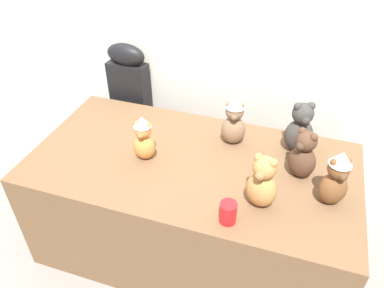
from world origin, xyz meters
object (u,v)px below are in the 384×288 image
teddy_bear_mocha (234,121)px  display_table (192,205)px  teddy_bear_ginger (144,138)px  teddy_bear_caramel (262,183)px  party_cup_red (228,212)px  instrument_case (132,112)px  teddy_bear_charcoal (300,129)px  teddy_bear_chestnut (336,179)px  teddy_bear_cocoa (303,155)px

teddy_bear_mocha → display_table: bearing=-135.2°
teddy_bear_ginger → teddy_bear_caramel: teddy_bear_caramel is taller
teddy_bear_caramel → party_cup_red: size_ratio=2.68×
teddy_bear_mocha → teddy_bear_caramel: bearing=-71.8°
teddy_bear_ginger → instrument_case: bearing=117.0°
teddy_bear_caramel → teddy_bear_charcoal: bearing=90.3°
teddy_bear_ginger → teddy_bear_caramel: (0.67, -0.15, 0.00)m
teddy_bear_chestnut → instrument_case: bearing=125.1°
teddy_bear_charcoal → party_cup_red: bearing=-133.6°
teddy_bear_ginger → teddy_bear_charcoal: bearing=18.0°
teddy_bear_mocha → teddy_bear_chestnut: size_ratio=1.01×
teddy_bear_chestnut → teddy_bear_caramel: size_ratio=1.04×
teddy_bear_mocha → teddy_bear_cocoa: (0.40, -0.17, -0.02)m
instrument_case → teddy_bear_ginger: size_ratio=3.95×
party_cup_red → teddy_bear_chestnut: bearing=32.0°
teddy_bear_charcoal → teddy_bear_mocha: bearing=164.4°
teddy_bear_cocoa → instrument_case: bearing=-171.9°
instrument_case → teddy_bear_charcoal: bearing=-9.6°
teddy_bear_charcoal → teddy_bear_caramel: 0.51m
teddy_bear_chestnut → party_cup_red: size_ratio=2.77×
teddy_bear_cocoa → party_cup_red: 0.52m
display_table → teddy_bear_mocha: 0.58m
teddy_bear_chestnut → teddy_bear_caramel: teddy_bear_chestnut is taller
teddy_bear_chestnut → teddy_bear_caramel: 0.34m
teddy_bear_mocha → teddy_bear_caramel: (0.24, -0.44, -0.01)m
teddy_bear_caramel → teddy_bear_cocoa: size_ratio=1.03×
display_table → teddy_bear_charcoal: 0.78m
display_table → teddy_bear_chestnut: 0.89m
instrument_case → teddy_bear_mocha: 0.96m
instrument_case → teddy_bear_cocoa: (1.24, -0.52, 0.30)m
teddy_bear_ginger → teddy_bear_cocoa: size_ratio=0.95×
teddy_bear_chestnut → teddy_bear_ginger: 0.99m
teddy_bear_mocha → teddy_bear_chestnut: teddy_bear_mocha is taller
teddy_bear_charcoal → teddy_bear_chestnut: bearing=-84.7°
teddy_bear_caramel → teddy_bear_chestnut: bearing=35.2°
teddy_bear_caramel → teddy_bear_cocoa: teddy_bear_caramel is taller
teddy_bear_mocha → teddy_bear_ginger: size_ratio=1.14×
display_table → teddy_bear_chestnut: size_ratio=5.92×
teddy_bear_charcoal → teddy_bear_ginger: teddy_bear_charcoal is taller
teddy_bear_mocha → teddy_bear_chestnut: bearing=-40.1°
teddy_bear_charcoal → party_cup_red: size_ratio=2.83×
teddy_bear_mocha → teddy_bear_charcoal: 0.37m
teddy_bear_chestnut → teddy_bear_ginger: teddy_bear_chestnut is taller
teddy_bear_cocoa → party_cup_red: bearing=-92.6°
display_table → teddy_bear_cocoa: (0.57, 0.07, 0.49)m
teddy_bear_caramel → party_cup_red: teddy_bear_caramel is taller
display_table → teddy_bear_mocha: (0.17, 0.24, 0.50)m
display_table → teddy_bear_ginger: size_ratio=6.66×
teddy_bear_charcoal → teddy_bear_ginger: size_ratio=1.15×
teddy_bear_chestnut → party_cup_red: bearing=-177.2°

